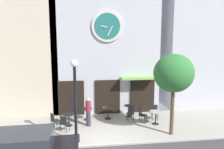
{
  "coord_description": "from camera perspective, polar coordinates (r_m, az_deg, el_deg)",
  "views": [
    {
      "loc": [
        -0.95,
        -9.43,
        4.84
      ],
      "look_at": [
        0.61,
        2.34,
        3.03
      ],
      "focal_mm": 34.6,
      "sensor_mm": 36.0,
      "label": 1
    }
  ],
  "objects": [
    {
      "name": "ground_plane",
      "position": [
        10.43,
        -1.55,
        -19.11
      ],
      "size": [
        26.7,
        9.87,
        0.13
      ],
      "color": "#9E998E"
    },
    {
      "name": "clock_building",
      "position": [
        15.4,
        -1.76,
        11.02
      ],
      "size": [
        7.23,
        3.72,
        10.65
      ],
      "color": "#B2B2BC",
      "rests_on": "ground_plane"
    },
    {
      "name": "neighbor_building_left",
      "position": [
        17.05,
        -25.68,
        14.47
      ],
      "size": [
        6.86,
        4.11,
        13.61
      ],
      "color": "beige",
      "rests_on": "ground_plane"
    },
    {
      "name": "neighbor_building_right",
      "position": [
        18.14,
        22.59,
        11.75
      ],
      "size": [
        5.86,
        3.23,
        12.03
      ],
      "color": "#B2B2BC",
      "rests_on": "ground_plane"
    },
    {
      "name": "street_lamp",
      "position": [
        10.44,
        -9.66,
        -6.98
      ],
      "size": [
        0.36,
        0.36,
        4.02
      ],
      "color": "black",
      "rests_on": "ground_plane"
    },
    {
      "name": "street_tree",
      "position": [
        11.36,
        16.0,
        0.21
      ],
      "size": [
        2.07,
        1.86,
        4.24
      ],
      "color": "brown",
      "rests_on": "ground_plane"
    },
    {
      "name": "cafe_table_center_left",
      "position": [
        12.94,
        -11.35,
        -10.94
      ],
      "size": [
        0.76,
        0.76,
        0.73
      ],
      "color": "black",
      "rests_on": "ground_plane"
    },
    {
      "name": "cafe_table_near_curb",
      "position": [
        13.71,
        -6.63,
        -9.85
      ],
      "size": [
        0.63,
        0.63,
        0.74
      ],
      "color": "black",
      "rests_on": "ground_plane"
    },
    {
      "name": "cafe_table_rightmost",
      "position": [
        13.77,
        -1.11,
        -9.55
      ],
      "size": [
        0.69,
        0.69,
        0.76
      ],
      "color": "black",
      "rests_on": "ground_plane"
    },
    {
      "name": "cafe_table_leftmost",
      "position": [
        14.27,
        4.6,
        -8.99
      ],
      "size": [
        0.68,
        0.68,
        0.74
      ],
      "color": "black",
      "rests_on": "ground_plane"
    },
    {
      "name": "cafe_table_near_door",
      "position": [
        13.18,
        11.48,
        -10.37
      ],
      "size": [
        0.8,
        0.8,
        0.77
      ],
      "color": "black",
      "rests_on": "ground_plane"
    },
    {
      "name": "cafe_chair_near_lamp",
      "position": [
        12.18,
        -12.48,
        -12.25
      ],
      "size": [
        0.54,
        0.54,
        0.9
      ],
      "color": "black",
      "rests_on": "ground_plane"
    },
    {
      "name": "cafe_chair_facing_street",
      "position": [
        13.7,
        -10.24,
        -9.8
      ],
      "size": [
        0.49,
        0.49,
        0.9
      ],
      "color": "black",
      "rests_on": "ground_plane"
    },
    {
      "name": "cafe_chair_outer",
      "position": [
        13.43,
        4.87,
        -10.07
      ],
      "size": [
        0.43,
        0.43,
        0.9
      ],
      "color": "black",
      "rests_on": "ground_plane"
    },
    {
      "name": "cafe_chair_under_awning",
      "position": [
        13.34,
        7.87,
        -10.25
      ],
      "size": [
        0.56,
        0.56,
        0.9
      ],
      "color": "black",
      "rests_on": "ground_plane"
    },
    {
      "name": "cafe_chair_near_tree",
      "position": [
        12.72,
        -15.06,
        -11.43
      ],
      "size": [
        0.56,
        0.56,
        0.9
      ],
      "color": "black",
      "rests_on": "ground_plane"
    },
    {
      "name": "cafe_chair_left_end",
      "position": [
        14.0,
        11.2,
        -9.42
      ],
      "size": [
        0.46,
        0.46,
        0.9
      ],
      "color": "black",
      "rests_on": "ground_plane"
    },
    {
      "name": "pedestrian_maroon",
      "position": [
        12.66,
        -6.27,
        -9.68
      ],
      "size": [
        0.36,
        0.36,
        1.67
      ],
      "color": "#2D2D38",
      "rests_on": "ground_plane"
    }
  ]
}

